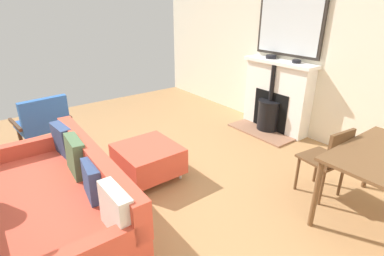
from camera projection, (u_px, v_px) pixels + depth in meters
name	position (u px, v px, depth m)	size (l,w,h in m)	color
ground_plane	(124.00, 182.00, 3.54)	(5.82, 6.28, 0.01)	#A87A4C
wall_left	(289.00, 46.00, 4.62)	(0.12, 6.28, 2.66)	silver
fireplace	(275.00, 100.00, 4.81)	(0.67, 1.22, 1.14)	#93664C
mirror_over_mantel	(290.00, 22.00, 4.42)	(0.04, 1.13, 0.99)	#2D2823
mantel_bowl_near	(271.00, 57.00, 4.72)	(0.17, 0.17, 0.05)	black
mantel_bowl_far	(297.00, 61.00, 4.38)	(0.13, 0.13, 0.05)	black
sofa	(63.00, 198.00, 2.70)	(0.96, 2.02, 0.77)	#B2B2B7
ottoman	(148.00, 158.00, 3.55)	(0.68, 0.71, 0.40)	#B2B2B7
armchair_accent	(43.00, 121.00, 4.08)	(0.73, 0.64, 0.82)	#4C3321
dining_chair_near_fireplace	(329.00, 157.00, 3.09)	(0.44, 0.44, 0.80)	brown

